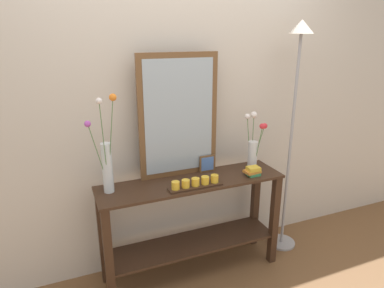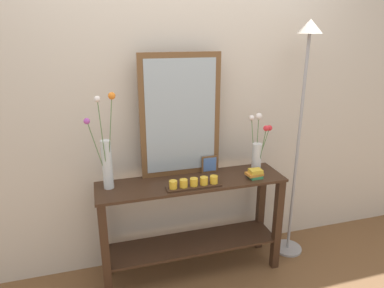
% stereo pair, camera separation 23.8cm
% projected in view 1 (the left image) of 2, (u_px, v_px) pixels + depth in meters
% --- Properties ---
extents(ground_plane, '(7.00, 6.00, 0.02)m').
position_uv_depth(ground_plane, '(192.00, 271.00, 2.72)').
color(ground_plane, brown).
extents(wall_back, '(6.40, 0.08, 2.70)m').
position_uv_depth(wall_back, '(177.00, 97.00, 2.56)').
color(wall_back, beige).
rests_on(wall_back, ground).
extents(console_table, '(1.38, 0.36, 0.78)m').
position_uv_depth(console_table, '(192.00, 216.00, 2.56)').
color(console_table, '#382316').
rests_on(console_table, ground).
extents(mirror_leaning, '(0.60, 0.03, 0.91)m').
position_uv_depth(mirror_leaning, '(179.00, 117.00, 2.44)').
color(mirror_leaning, brown).
rests_on(mirror_leaning, console_table).
extents(tall_vase_left, '(0.21, 0.15, 0.67)m').
position_uv_depth(tall_vase_left, '(107.00, 161.00, 2.22)').
color(tall_vase_left, silver).
rests_on(tall_vase_left, console_table).
extents(vase_right, '(0.16, 0.16, 0.45)m').
position_uv_depth(vase_right, '(253.00, 147.00, 2.65)').
color(vase_right, silver).
rests_on(vase_right, console_table).
extents(candle_tray, '(0.39, 0.09, 0.07)m').
position_uv_depth(candle_tray, '(195.00, 183.00, 2.36)').
color(candle_tray, '#382316').
rests_on(candle_tray, console_table).
extents(picture_frame_small, '(0.13, 0.01, 0.13)m').
position_uv_depth(picture_frame_small, '(207.00, 164.00, 2.62)').
color(picture_frame_small, brown).
rests_on(picture_frame_small, console_table).
extents(book_stack, '(0.12, 0.10, 0.07)m').
position_uv_depth(book_stack, '(253.00, 171.00, 2.55)').
color(book_stack, '#388E56').
rests_on(book_stack, console_table).
extents(floor_lamp, '(0.24, 0.24, 1.91)m').
position_uv_depth(floor_lamp, '(294.00, 103.00, 2.66)').
color(floor_lamp, '#9E9EA3').
rests_on(floor_lamp, ground).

